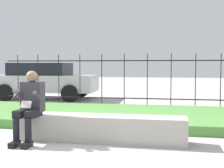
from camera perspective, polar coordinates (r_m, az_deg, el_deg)
name	(u,v)px	position (r m, az deg, el deg)	size (l,w,h in m)	color
ground_plane	(89,141)	(5.76, -4.28, -10.30)	(60.00, 60.00, 0.00)	#B2AFA8
stone_bench	(102,130)	(5.65, -1.86, -8.38)	(2.99, 0.52, 0.47)	#ADA89E
person_seated_reader	(30,103)	(5.70, -14.78, -3.42)	(0.42, 0.73, 1.27)	black
grass_berm	(112,116)	(7.89, 0.08, -5.80)	(9.87, 3.10, 0.20)	#569342
iron_fence	(124,80)	(9.69, 2.25, 0.68)	(7.87, 0.03, 1.72)	black
car_parked_left	(44,80)	(12.92, -12.36, 0.73)	(4.23, 2.09, 1.46)	#B7B7BC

